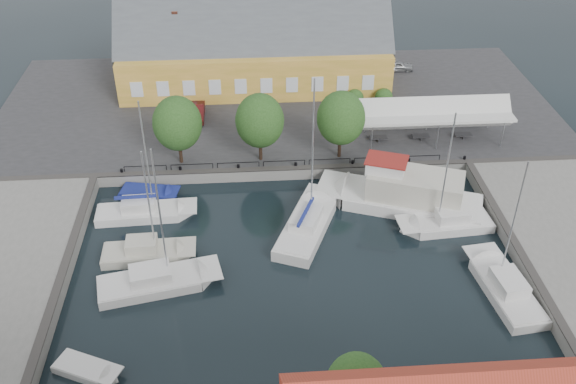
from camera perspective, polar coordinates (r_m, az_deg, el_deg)
The scene contains 17 objects.
ground at distance 47.98m, azimuth 0.51°, elevation -5.53°, with size 140.00×140.00×0.00m, color black.
north_quay at distance 66.97m, azimuth -1.03°, elevation 7.53°, with size 56.00×26.00×1.00m, color #2D2D30.
quay_edge_fittings at distance 51.07m, azimuth 0.12°, elevation -1.20°, with size 56.00×24.72×0.40m.
warehouse at distance 70.15m, azimuth -3.48°, elevation 12.30°, with size 28.56×14.00×9.55m.
tent_canopy at distance 60.34m, azimuth 12.89°, elevation 6.81°, with size 14.00×4.00×2.83m.
quay_trees at distance 55.13m, azimuth -2.53°, elevation 6.35°, with size 18.20×4.20×6.30m.
car_silver at distance 74.90m, azimuth 9.69°, elevation 11.02°, with size 1.46×3.63×1.24m, color #989B9F.
car_red at distance 64.11m, azimuth -8.08°, elevation 7.05°, with size 1.41×4.03×1.33m, color #4F1212.
center_sailboat at distance 50.06m, azimuth 1.73°, elevation -3.06°, with size 6.21×9.78×13.03m.
trawler at distance 53.09m, azimuth 10.40°, elevation -0.35°, with size 13.91×8.42×5.00m.
east_boat_a at distance 51.85m, azimuth 13.92°, elevation -2.85°, with size 7.71×3.09×10.77m.
east_boat_c at distance 47.17m, azimuth 18.67°, elevation -8.20°, with size 3.61×8.62×10.73m.
west_boat_a at distance 52.79m, azimuth -12.67°, elevation -1.88°, with size 8.23×2.64×10.83m.
west_boat_b at distance 48.67m, azimuth -12.43°, elevation -5.44°, with size 7.02×2.59×9.66m.
west_boat_c at distance 46.10m, azimuth -11.59°, elevation -7.96°, with size 8.93×4.45×11.61m.
launch_sw at distance 41.87m, azimuth -17.42°, elevation -14.96°, with size 4.46×3.20×0.98m.
launch_nw at distance 55.34m, azimuth -12.28°, elevation -0.18°, with size 5.19×2.87×0.88m.
Camera 1 is at (-3.00, -36.62, 30.85)m, focal length 40.00 mm.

